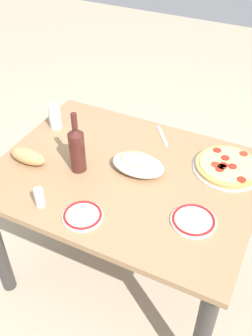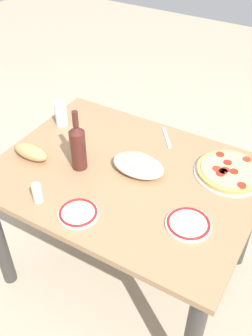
{
  "view_description": "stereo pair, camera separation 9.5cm",
  "coord_description": "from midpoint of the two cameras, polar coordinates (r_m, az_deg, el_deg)",
  "views": [
    {
      "loc": [
        -0.57,
        1.17,
        1.84
      ],
      "look_at": [
        0.0,
        0.0,
        0.74
      ],
      "focal_mm": 41.58,
      "sensor_mm": 36.0,
      "label": 1
    },
    {
      "loc": [
        -0.66,
        1.12,
        1.84
      ],
      "look_at": [
        0.0,
        0.0,
        0.74
      ],
      "focal_mm": 41.58,
      "sensor_mm": 36.0,
      "label": 2
    }
  ],
  "objects": [
    {
      "name": "pepperoni_pizza",
      "position": [
        1.78,
        13.22,
        0.21
      ],
      "size": [
        0.31,
        0.31,
        0.03
      ],
      "color": "#B7B7BC",
      "rests_on": "dining_table"
    },
    {
      "name": "wine_bottle",
      "position": [
        1.69,
        -8.8,
        2.85
      ],
      "size": [
        0.07,
        0.07,
        0.29
      ],
      "color": "#471E19",
      "rests_on": "dining_table"
    },
    {
      "name": "bread_loaf",
      "position": [
        1.82,
        -15.64,
        1.64
      ],
      "size": [
        0.18,
        0.08,
        0.07
      ],
      "primitive_type": "ellipsoid",
      "color": "tan",
      "rests_on": "dining_table"
    },
    {
      "name": "baked_pasta_dish",
      "position": [
        1.71,
        0.19,
        0.59
      ],
      "size": [
        0.24,
        0.15,
        0.08
      ],
      "color": "white",
      "rests_on": "dining_table"
    },
    {
      "name": "spice_shaker",
      "position": [
        1.59,
        -14.24,
        -4.26
      ],
      "size": [
        0.04,
        0.04,
        0.09
      ],
      "color": "silver",
      "rests_on": "dining_table"
    },
    {
      "name": "dining_table",
      "position": [
        1.8,
        -1.5,
        -3.79
      ],
      "size": [
        1.15,
        0.86,
        0.71
      ],
      "color": "#93704C",
      "rests_on": "ground"
    },
    {
      "name": "fork_right",
      "position": [
        1.94,
        3.97,
        4.69
      ],
      "size": [
        0.11,
        0.15,
        0.0
      ],
      "primitive_type": "cube",
      "rotation": [
        0.0,
        0.0,
        5.34
      ],
      "color": "#B7B7BC",
      "rests_on": "dining_table"
    },
    {
      "name": "water_glass",
      "position": [
        2.02,
        -11.72,
        7.43
      ],
      "size": [
        0.06,
        0.06,
        0.13
      ],
      "primitive_type": "cylinder",
      "color": "silver",
      "rests_on": "dining_table"
    },
    {
      "name": "side_plate_far",
      "position": [
        1.52,
        8.11,
        -7.64
      ],
      "size": [
        0.18,
        0.18,
        0.02
      ],
      "color": "white",
      "rests_on": "dining_table"
    },
    {
      "name": "side_plate_near",
      "position": [
        1.54,
        -8.14,
        -6.95
      ],
      "size": [
        0.16,
        0.16,
        0.02
      ],
      "color": "white",
      "rests_on": "dining_table"
    },
    {
      "name": "ground_plane",
      "position": [
        2.25,
        -1.24,
        -14.57
      ],
      "size": [
        8.0,
        8.0,
        0.0
      ],
      "primitive_type": "plane",
      "color": "tan",
      "rests_on": "ground"
    }
  ]
}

